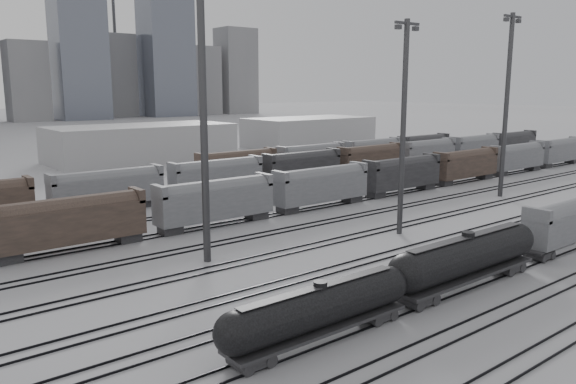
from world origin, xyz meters
TOP-DOWN VIEW (x-y plane):
  - ground at (0.00, 0.00)m, footprint 900.00×900.00m
  - tracks at (0.00, 17.50)m, footprint 220.00×71.50m
  - tank_car_a at (-19.98, 1.00)m, footprint 15.84×2.64m
  - tank_car_b at (-3.69, 1.00)m, footprint 18.27×3.05m
  - hopper_car_a at (14.10, 1.00)m, footprint 13.97×2.78m
  - light_mast_b at (-16.95, 20.52)m, footprint 4.36×0.70m
  - light_mast_c at (5.44, 15.84)m, footprint 3.77×0.60m
  - light_mast_d at (34.71, 20.85)m, footprint 4.32×0.69m
  - bg_string_near at (8.00, 32.00)m, footprint 151.00×3.00m
  - bg_string_mid at (18.00, 48.00)m, footprint 151.00×3.00m
  - bg_string_far at (35.50, 56.00)m, footprint 66.00×3.00m
  - warehouse_mid at (10.00, 95.00)m, footprint 40.00×18.00m
  - warehouse_right at (60.00, 95.00)m, footprint 35.00×18.00m
  - crane_right at (91.26, 305.00)m, footprint 42.00×1.80m

SIDE VIEW (x-z plane):
  - ground at x=0.00m, z-range 0.00..0.00m
  - tracks at x=0.00m, z-range 0.00..0.16m
  - tank_car_a at x=-19.98m, z-range 0.31..4.22m
  - tank_car_b at x=-3.69m, z-range 0.35..4.87m
  - bg_string_far at x=35.50m, z-range 0.00..5.60m
  - bg_string_near at x=8.00m, z-range 0.00..5.60m
  - bg_string_mid at x=18.00m, z-range 0.00..5.60m
  - hopper_car_a at x=14.10m, z-range 0.59..5.59m
  - warehouse_mid at x=10.00m, z-range 0.00..8.00m
  - warehouse_right at x=60.00m, z-range 0.00..8.00m
  - light_mast_c at x=5.44m, z-range 0.72..24.29m
  - light_mast_d at x=34.71m, z-range 0.82..27.79m
  - light_mast_b at x=-16.95m, z-range 0.83..28.07m
  - crane_right at x=91.26m, z-range 7.39..107.39m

